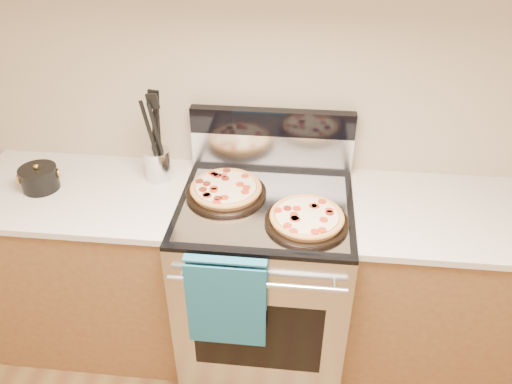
# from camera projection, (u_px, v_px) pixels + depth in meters

# --- Properties ---
(wall_back) EXTENTS (4.00, 0.00, 4.00)m
(wall_back) POSITION_uv_depth(u_px,v_px,m) (274.00, 79.00, 2.22)
(wall_back) COLOR tan
(wall_back) RESTS_ON ground
(range_body) EXTENTS (0.76, 0.68, 0.90)m
(range_body) POSITION_uv_depth(u_px,v_px,m) (265.00, 282.00, 2.43)
(range_body) COLOR #B7B7BC
(range_body) RESTS_ON ground
(oven_window) EXTENTS (0.56, 0.01, 0.40)m
(oven_window) POSITION_uv_depth(u_px,v_px,m) (257.00, 337.00, 2.15)
(oven_window) COLOR black
(oven_window) RESTS_ON range_body
(cooktop) EXTENTS (0.76, 0.68, 0.02)m
(cooktop) POSITION_uv_depth(u_px,v_px,m) (266.00, 205.00, 2.17)
(cooktop) COLOR black
(cooktop) RESTS_ON range_body
(backsplash_lower) EXTENTS (0.76, 0.06, 0.18)m
(backsplash_lower) POSITION_uv_depth(u_px,v_px,m) (272.00, 151.00, 2.37)
(backsplash_lower) COLOR silver
(backsplash_lower) RESTS_ON cooktop
(backsplash_upper) EXTENTS (0.76, 0.06, 0.12)m
(backsplash_upper) POSITION_uv_depth(u_px,v_px,m) (272.00, 122.00, 2.29)
(backsplash_upper) COLOR black
(backsplash_upper) RESTS_ON backsplash_lower
(oven_handle) EXTENTS (0.70, 0.03, 0.03)m
(oven_handle) POSITION_uv_depth(u_px,v_px,m) (256.00, 284.00, 1.92)
(oven_handle) COLOR silver
(oven_handle) RESTS_ON range_body
(dish_towel) EXTENTS (0.32, 0.05, 0.42)m
(dish_towel) POSITION_uv_depth(u_px,v_px,m) (227.00, 300.00, 1.99)
(dish_towel) COLOR #166372
(dish_towel) RESTS_ON oven_handle
(foil_sheet) EXTENTS (0.70, 0.55, 0.01)m
(foil_sheet) POSITION_uv_depth(u_px,v_px,m) (265.00, 207.00, 2.14)
(foil_sheet) COLOR gray
(foil_sheet) RESTS_ON cooktop
(cabinet_left) EXTENTS (1.00, 0.62, 0.88)m
(cabinet_left) POSITION_uv_depth(u_px,v_px,m) (93.00, 266.00, 2.54)
(cabinet_left) COLOR brown
(cabinet_left) RESTS_ON ground
(countertop_left) EXTENTS (1.02, 0.64, 0.03)m
(countertop_left) POSITION_uv_depth(u_px,v_px,m) (75.00, 192.00, 2.28)
(countertop_left) COLOR beige
(countertop_left) RESTS_ON cabinet_left
(cabinet_right) EXTENTS (1.00, 0.62, 0.88)m
(cabinet_right) POSITION_uv_depth(u_px,v_px,m) (448.00, 293.00, 2.38)
(cabinet_right) COLOR brown
(cabinet_right) RESTS_ON ground
(countertop_right) EXTENTS (1.02, 0.64, 0.03)m
(countertop_right) POSITION_uv_depth(u_px,v_px,m) (471.00, 217.00, 2.13)
(countertop_right) COLOR beige
(countertop_right) RESTS_ON cabinet_right
(pepperoni_pizza_back) EXTENTS (0.45, 0.45, 0.05)m
(pepperoni_pizza_back) POSITION_uv_depth(u_px,v_px,m) (226.00, 190.00, 2.20)
(pepperoni_pizza_back) COLOR #AE6C35
(pepperoni_pizza_back) RESTS_ON foil_sheet
(pepperoni_pizza_front) EXTENTS (0.39, 0.39, 0.05)m
(pepperoni_pizza_front) POSITION_uv_depth(u_px,v_px,m) (307.00, 218.00, 2.03)
(pepperoni_pizza_front) COLOR #AE6C35
(pepperoni_pizza_front) RESTS_ON foil_sheet
(utensil_crock) EXTENTS (0.14, 0.14, 0.15)m
(utensil_crock) POSITION_uv_depth(u_px,v_px,m) (158.00, 164.00, 2.32)
(utensil_crock) COLOR silver
(utensil_crock) RESTS_ON countertop_left
(saucepan) EXTENTS (0.21, 0.21, 0.10)m
(saucepan) POSITION_uv_depth(u_px,v_px,m) (40.00, 179.00, 2.26)
(saucepan) COLOR black
(saucepan) RESTS_ON countertop_left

